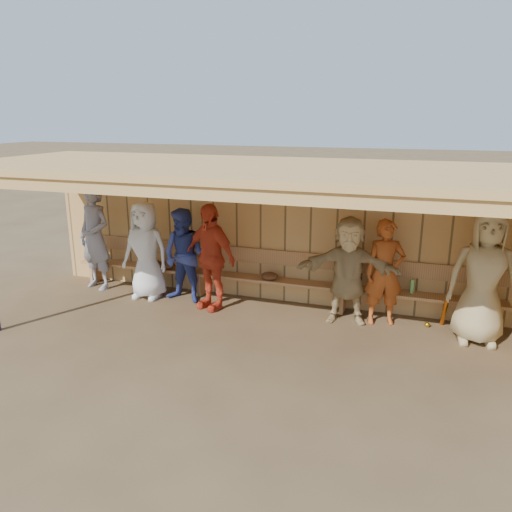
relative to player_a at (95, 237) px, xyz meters
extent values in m
plane|color=brown|center=(3.33, -0.78, -0.99)|extent=(90.00, 90.00, 0.00)
imported|color=gray|center=(0.00, 0.00, 0.00)|extent=(0.82, 0.65, 1.98)
imported|color=white|center=(1.15, -0.14, -0.11)|extent=(0.86, 0.57, 1.75)
imported|color=#344390|center=(1.90, -0.10, -0.16)|extent=(0.88, 0.73, 1.66)
imported|color=red|center=(2.45, -0.24, -0.09)|extent=(1.15, 0.80, 1.81)
imported|color=tan|center=(4.73, -0.09, -0.14)|extent=(1.64, 0.71, 1.71)
imported|color=#A94A1B|center=(5.28, 0.03, -0.15)|extent=(0.70, 0.56, 1.68)
imported|color=tan|center=(6.65, -0.22, 0.00)|extent=(1.00, 0.69, 1.97)
cube|color=tan|center=(3.33, 0.57, 0.21)|extent=(8.60, 0.20, 2.40)
cube|color=tan|center=(3.33, -0.78, 1.46)|extent=(8.80, 3.20, 0.10)
cube|color=tan|center=(3.33, -2.28, 1.33)|extent=(8.80, 0.10, 0.18)
cube|color=tan|center=(-0.47, -0.78, 1.32)|extent=(0.08, 3.00, 0.16)
cube|color=tan|center=(0.48, -0.78, 1.32)|extent=(0.08, 3.00, 0.16)
cube|color=tan|center=(1.43, -0.78, 1.32)|extent=(0.08, 3.00, 0.16)
cube|color=tan|center=(2.38, -0.78, 1.32)|extent=(0.08, 3.00, 0.16)
cube|color=tan|center=(3.33, -0.78, 1.32)|extent=(0.08, 3.00, 0.16)
cube|color=tan|center=(4.28, -0.78, 1.32)|extent=(0.08, 3.00, 0.16)
cube|color=tan|center=(5.23, -0.78, 1.32)|extent=(0.08, 3.00, 0.16)
cube|color=tan|center=(6.18, -0.78, 1.32)|extent=(0.08, 3.00, 0.16)
cube|color=tan|center=(3.33, 0.28, -0.57)|extent=(7.60, 0.32, 0.05)
cube|color=tan|center=(3.33, 0.44, -0.19)|extent=(7.60, 0.04, 0.26)
cube|color=tan|center=(-0.27, 0.28, -0.79)|extent=(0.06, 0.29, 0.40)
cube|color=tan|center=(2.03, 0.28, -0.79)|extent=(0.06, 0.29, 0.40)
cube|color=tan|center=(4.62, 0.28, -0.79)|extent=(0.06, 0.29, 0.40)
cube|color=tan|center=(6.93, 0.28, -0.79)|extent=(0.06, 0.29, 0.40)
cylinder|color=orange|center=(6.22, 0.08, -0.59)|extent=(0.13, 0.41, 0.80)
sphere|color=yellow|center=(5.98, 0.08, -0.95)|extent=(0.08, 0.08, 0.08)
ellipsoid|color=#593319|center=(1.36, 0.23, -0.47)|extent=(0.30, 0.24, 0.14)
ellipsoid|color=#593319|center=(1.11, 0.23, -0.47)|extent=(0.30, 0.24, 0.14)
ellipsoid|color=#593319|center=(3.35, 0.23, -0.47)|extent=(0.30, 0.24, 0.14)
cylinder|color=#7ECC66|center=(5.70, 0.33, -0.43)|extent=(0.07, 0.07, 0.22)
cylinder|color=orange|center=(5.30, 0.33, -0.43)|extent=(0.07, 0.07, 0.22)
cylinder|color=#8CC663|center=(6.54, -0.22, -0.88)|extent=(0.07, 0.07, 0.22)
camera|label=1|loc=(5.76, -7.59, 2.20)|focal=35.00mm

